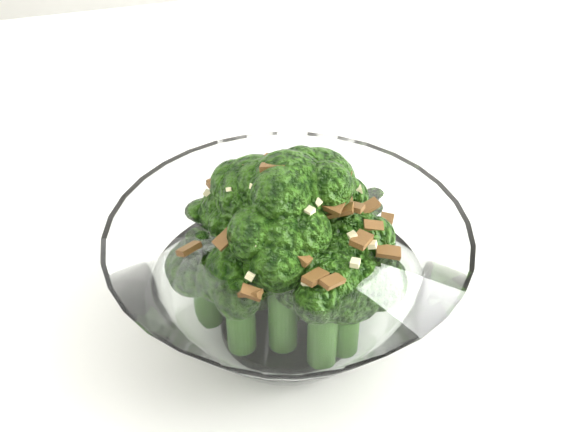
# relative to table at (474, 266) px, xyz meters

# --- Properties ---
(table) EXTENTS (1.41, 1.20, 0.75)m
(table) POSITION_rel_table_xyz_m (0.00, 0.00, 0.00)
(table) COLOR white
(table) RESTS_ON ground
(broccoli_dish) EXTENTS (0.20, 0.20, 0.12)m
(broccoli_dish) POSITION_rel_table_xyz_m (-0.13, -0.15, 0.12)
(broccoli_dish) COLOR white
(broccoli_dish) RESTS_ON table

